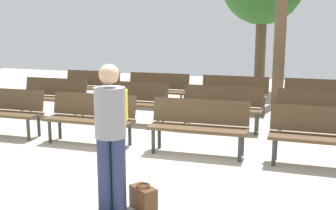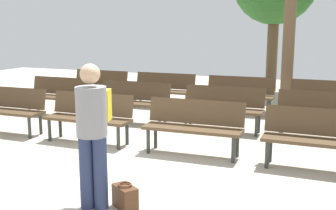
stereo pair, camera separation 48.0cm
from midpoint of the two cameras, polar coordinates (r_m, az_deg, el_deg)
The scene contains 16 objects.
ground_plane at distance 5.74m, azimuth -8.44°, elevation -10.14°, with size 24.00×24.00×0.00m, color #B2A899.
bench_r0_c0 at distance 8.51m, azimuth -19.89°, elevation -0.25°, with size 1.62×0.54×0.87m.
bench_r0_c1 at distance 7.41m, azimuth -9.02°, elevation -1.30°, with size 1.61×0.53×0.87m.
bench_r0_c2 at distance 6.66m, azimuth 5.65°, elevation -2.59°, with size 1.62×0.56×0.87m.
bench_r0_c3 at distance 6.38m, azimuth 22.37°, elevation -3.95°, with size 1.61×0.51×0.87m.
bench_r1_c0 at distance 9.85m, azimuth -13.51°, elevation 1.52°, with size 1.61×0.51×0.87m.
bench_r1_c1 at distance 8.87m, azimuth -3.26°, elevation 0.80°, with size 1.61×0.53×0.87m.
bench_r1_c2 at distance 8.23m, azimuth 9.29°, elevation -0.10°, with size 1.62×0.56×0.87m.
bench_r1_c3 at distance 8.08m, azimuth 22.18°, elevation -0.97°, with size 1.62×0.56×0.87m.
bench_r2_c0 at distance 11.30m, azimuth -8.34°, elevation 2.85°, with size 1.60×0.49×0.87m.
bench_r2_c1 at distance 10.49m, azimuth 0.70°, elevation 2.37°, with size 1.61×0.52×0.87m.
bench_r2_c2 at distance 9.95m, azimuth 11.26°, elevation 1.69°, with size 1.61×0.53×0.87m.
bench_r2_c3 at distance 9.78m, azimuth 22.53°, elevation 0.92°, with size 1.60×0.49×0.87m.
tree_1 at distance 11.14m, azimuth 17.54°, elevation 7.72°, with size 0.30×0.30×3.08m.
visitor_with_backpack at distance 4.60m, azimuth -7.44°, elevation -3.15°, with size 0.44×0.59×1.65m.
handbag at distance 4.80m, azimuth -3.06°, elevation -12.58°, with size 0.37×0.33×0.29m.
Camera 2 is at (3.06, -4.46, 2.03)m, focal length 43.98 mm.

